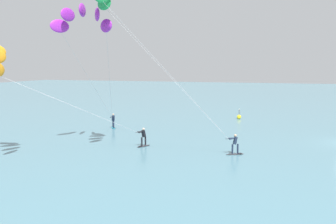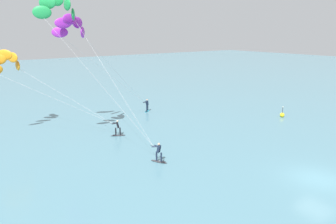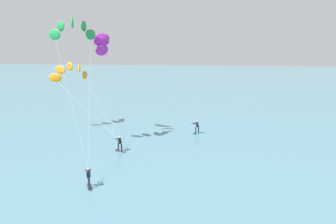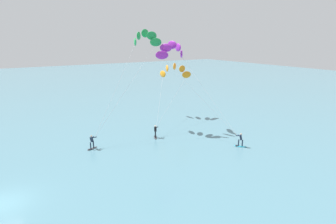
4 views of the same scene
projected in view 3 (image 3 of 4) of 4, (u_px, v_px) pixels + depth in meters
kitesurfer_nearshore at (72, 74)px, 39.93m from camera, size 11.34×11.16×8.73m
kitesurfer_mid_water at (73, 34)px, 31.50m from camera, size 7.12×11.73×13.80m
kitesurfer_far_out at (107, 48)px, 35.08m from camera, size 12.87×6.09×12.27m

